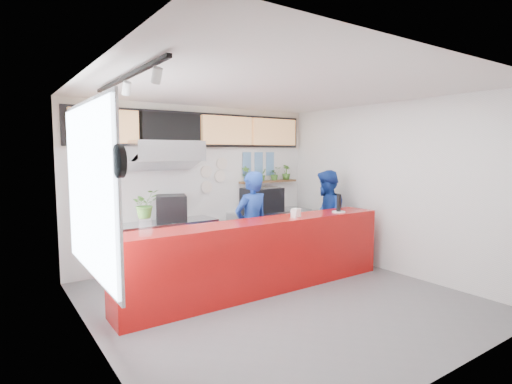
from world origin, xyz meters
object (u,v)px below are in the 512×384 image
panini_oven (171,208)px  staff_center (252,226)px  espresso_machine (262,200)px  staff_right (326,217)px  service_counter (262,256)px  pepper_mill (339,203)px

panini_oven → staff_center: size_ratio=0.28×
espresso_machine → staff_right: 1.40m
panini_oven → service_counter: bearing=-49.4°
espresso_machine → staff_right: (0.62, -1.23, -0.25)m
staff_right → pepper_mill: staff_right is taller
service_counter → espresso_machine: size_ratio=5.89×
service_counter → staff_center: bearing=71.9°
staff_center → espresso_machine: bearing=-138.3°
service_counter → staff_center: size_ratio=2.48×
espresso_machine → pepper_mill: bearing=-83.4°
espresso_machine → staff_center: bearing=-132.6°
panini_oven → espresso_machine: 1.99m
panini_oven → pepper_mill: (2.25, -1.90, 0.13)m
staff_right → pepper_mill: size_ratio=6.00×
staff_center → staff_right: bearing=173.9°
staff_center → staff_right: staff_center is taller
espresso_machine → staff_right: staff_right is taller
panini_oven → espresso_machine: (1.99, 0.00, 0.01)m
service_counter → espresso_machine: 2.29m
espresso_machine → pepper_mill: size_ratio=2.57×
service_counter → pepper_mill: size_ratio=15.12×
espresso_machine → staff_center: staff_center is taller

